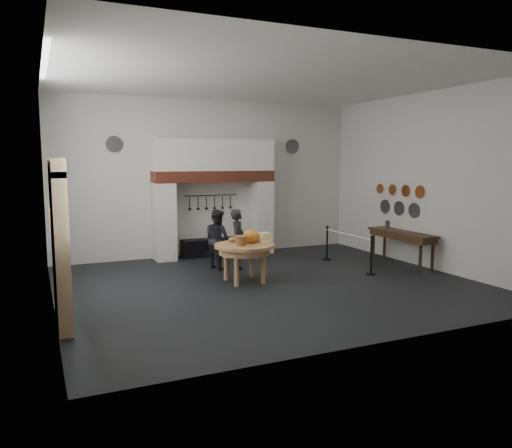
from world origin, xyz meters
name	(u,v)px	position (x,y,z in m)	size (l,w,h in m)	color
floor	(269,284)	(0.00, 0.00, 0.00)	(9.00, 8.00, 0.02)	black
ceiling	(269,79)	(0.00, 0.00, 4.50)	(9.00, 8.00, 0.02)	silver
wall_back	(210,178)	(0.00, 4.00, 2.25)	(9.00, 0.02, 4.50)	silver
wall_front	(386,196)	(0.00, -4.00, 2.25)	(9.00, 0.02, 4.50)	silver
wall_left	(48,189)	(-4.50, 0.00, 2.25)	(0.02, 8.00, 4.50)	silver
wall_right	(427,181)	(4.50, 0.00, 2.25)	(0.02, 8.00, 4.50)	silver
chimney_pier_left	(164,222)	(-1.48, 3.65, 1.07)	(0.55, 0.70, 2.15)	silver
chimney_pier_right	(261,217)	(1.48, 3.65, 1.07)	(0.55, 0.70, 2.15)	silver
hearth_brick_band	(214,176)	(0.00, 3.65, 2.31)	(3.50, 0.72, 0.32)	#9E442B
chimney_hood	(214,155)	(0.00, 3.65, 2.92)	(3.50, 0.70, 0.90)	silver
iron_range	(214,247)	(0.00, 3.72, 0.25)	(1.90, 0.45, 0.50)	black
utensil_rail	(211,195)	(0.00, 3.92, 1.75)	(0.02, 0.02, 1.60)	black
door_recess	(54,251)	(-4.47, -1.00, 1.25)	(0.04, 1.10, 2.50)	black
door_jamb_near	(62,255)	(-4.38, -1.70, 1.30)	(0.22, 0.30, 2.60)	tan
door_jamb_far	(58,242)	(-4.38, -0.30, 1.30)	(0.22, 0.30, 2.60)	tan
door_lintel	(56,168)	(-4.38, -1.00, 2.65)	(0.22, 1.70, 0.30)	tan
wall_plaque	(51,219)	(-4.45, 0.80, 1.60)	(0.05, 0.34, 0.44)	gold
work_table	(244,246)	(-0.42, 0.41, 0.84)	(1.38, 1.38, 0.07)	tan
pumpkin	(251,236)	(-0.22, 0.51, 1.03)	(0.36, 0.36, 0.31)	orange
cheese_block_big	(265,238)	(0.08, 0.36, 0.99)	(0.22, 0.22, 0.24)	#FFED98
cheese_block_small	(259,237)	(0.06, 0.66, 0.97)	(0.18, 0.18, 0.20)	#D3C67E
wicker_basket	(241,241)	(-0.57, 0.26, 0.98)	(0.32, 0.32, 0.22)	olive
bread_loaf	(235,239)	(-0.52, 0.76, 0.94)	(0.31, 0.18, 0.13)	#A4753A
visitor_near	(238,240)	(-0.10, 1.60, 0.78)	(0.57, 0.37, 1.56)	black
visitor_far	(218,239)	(-0.50, 2.00, 0.77)	(0.74, 0.58, 1.53)	black
side_table	(402,233)	(4.10, 0.42, 0.87)	(0.55, 2.20, 0.06)	#3C2715
pewter_jug	(387,225)	(4.10, 1.02, 1.01)	(0.12, 0.12, 0.22)	#46474B
copper_pan_a	(420,192)	(4.46, 0.20, 1.95)	(0.34, 0.34, 0.03)	#C6662D
copper_pan_b	(406,191)	(4.46, 0.75, 1.95)	(0.32, 0.32, 0.03)	#C6662D
copper_pan_c	(392,190)	(4.46, 1.30, 1.95)	(0.30, 0.30, 0.03)	#C6662D
copper_pan_d	(380,189)	(4.46, 1.85, 1.95)	(0.28, 0.28, 0.03)	#C6662D
pewter_plate_left	(414,210)	(4.46, 0.40, 1.45)	(0.40, 0.40, 0.03)	#4C4C51
pewter_plate_mid	(399,208)	(4.46, 1.00, 1.45)	(0.40, 0.40, 0.03)	#4C4C51
pewter_plate_right	(385,206)	(4.46, 1.60, 1.45)	(0.40, 0.40, 0.03)	#4C4C51
pewter_plate_back_left	(114,144)	(-2.70, 3.96, 3.20)	(0.44, 0.44, 0.03)	#4C4C51
pewter_plate_back_right	(292,146)	(2.70, 3.96, 3.20)	(0.44, 0.44, 0.03)	#4C4C51
barrier_post_near	(371,256)	(2.68, -0.18, 0.45)	(0.05, 0.05, 0.90)	black
barrier_post_far	(327,244)	(2.68, 1.82, 0.45)	(0.05, 0.05, 0.90)	black
barrier_rope	(348,235)	(2.68, 0.82, 0.85)	(0.04, 0.04, 2.00)	silver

